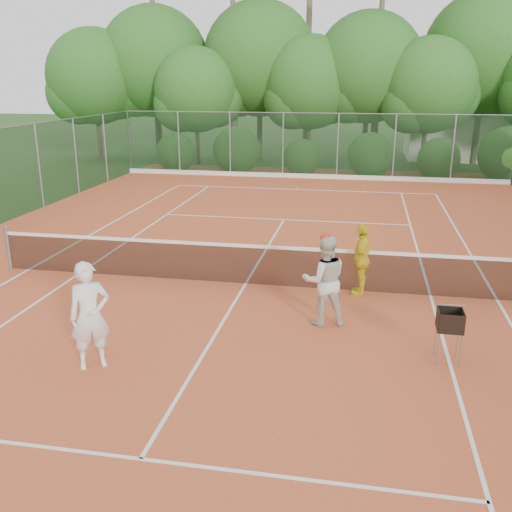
{
  "coord_description": "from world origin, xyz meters",
  "views": [
    {
      "loc": [
        2.52,
        -12.03,
        4.54
      ],
      "look_at": [
        0.48,
        -1.2,
        1.1
      ],
      "focal_mm": 40.0,
      "sensor_mm": 36.0,
      "label": 1
    }
  ],
  "objects_px": {
    "player_yellow": "(362,259)",
    "ball_hopper": "(450,321)",
    "player_white": "(90,316)",
    "player_center_grp": "(324,280)"
  },
  "relations": [
    {
      "from": "ball_hopper",
      "to": "player_white",
      "type": "bearing_deg",
      "value": -163.78
    },
    {
      "from": "player_center_grp",
      "to": "player_yellow",
      "type": "height_order",
      "value": "player_center_grp"
    },
    {
      "from": "player_white",
      "to": "player_center_grp",
      "type": "bearing_deg",
      "value": -0.61
    },
    {
      "from": "player_center_grp",
      "to": "player_yellow",
      "type": "distance_m",
      "value": 1.88
    },
    {
      "from": "player_white",
      "to": "ball_hopper",
      "type": "height_order",
      "value": "player_white"
    },
    {
      "from": "player_center_grp",
      "to": "ball_hopper",
      "type": "distance_m",
      "value": 2.44
    },
    {
      "from": "player_white",
      "to": "player_yellow",
      "type": "relative_size",
      "value": 1.12
    },
    {
      "from": "ball_hopper",
      "to": "player_yellow",
      "type": "bearing_deg",
      "value": 120.65
    },
    {
      "from": "player_yellow",
      "to": "ball_hopper",
      "type": "distance_m",
      "value": 3.26
    },
    {
      "from": "player_white",
      "to": "ball_hopper",
      "type": "bearing_deg",
      "value": -22.31
    }
  ]
}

